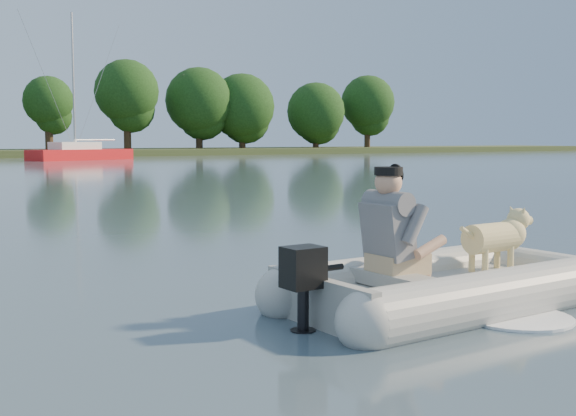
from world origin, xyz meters
TOP-DOWN VIEW (x-y plane):
  - water at (0.00, 0.00)m, footprint 160.00×160.00m
  - treeline at (9.56, 61.06)m, footprint 91.88×7.35m
  - dinghy at (0.41, -0.29)m, footprint 4.73×3.08m
  - man at (-0.32, -0.27)m, footprint 0.78×0.68m
  - dog at (1.08, -0.21)m, footprint 0.98×0.38m
  - outboard_motor at (-1.31, -0.37)m, footprint 0.44×0.32m
  - sailboat at (10.66, 48.57)m, footprint 8.28×4.99m

SIDE VIEW (x-z plane):
  - water at x=0.00m, z-range 0.00..0.00m
  - outboard_motor at x=-1.31m, z-range -0.09..0.73m
  - sailboat at x=10.66m, z-range -4.99..5.94m
  - dog at x=1.08m, z-range 0.21..0.86m
  - dinghy at x=0.41m, z-range -0.10..1.33m
  - man at x=-0.32m, z-range 0.25..1.36m
  - treeline at x=9.56m, z-range 0.70..9.97m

